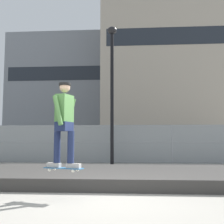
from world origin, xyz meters
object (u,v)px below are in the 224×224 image
object	(u,v)px
skater	(64,119)
street_lamp	(112,77)
skateboard	(64,168)
parked_car_near	(55,144)

from	to	relation	value
skater	street_lamp	size ratio (longest dim) A/B	0.26
skateboard	skater	bearing A→B (deg)	165.96
skateboard	skater	size ratio (longest dim) A/B	0.49
skateboard	parked_car_near	bearing A→B (deg)	106.11
street_lamp	parked_car_near	bearing A→B (deg)	132.83
skateboard	street_lamp	world-z (taller)	street_lamp
parked_car_near	skateboard	bearing A→B (deg)	-73.89
skater	parked_car_near	bearing A→B (deg)	106.11
skateboard	skater	world-z (taller)	skater
street_lamp	parked_car_near	xyz separation A→B (m)	(-3.76, 4.06, -3.23)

